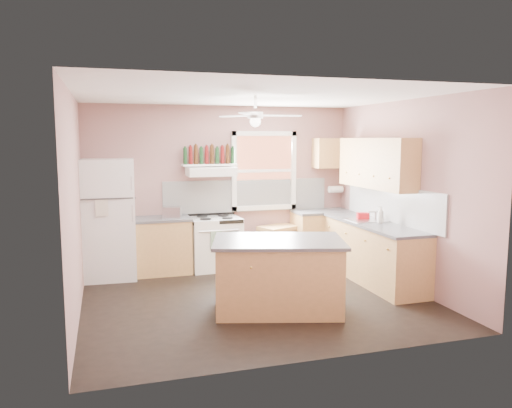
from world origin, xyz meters
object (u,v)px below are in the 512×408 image
object	(u,v)px
toaster	(172,213)
cart	(279,244)
island	(278,276)
stove	(215,243)
refrigerator	(109,219)

from	to	relation	value
toaster	cart	xyz separation A→B (m)	(1.85, 0.15, -0.66)
toaster	island	xyz separation A→B (m)	(1.05, -2.10, -0.56)
stove	cart	bearing A→B (deg)	0.03
refrigerator	island	bearing A→B (deg)	-43.98
cart	toaster	bearing A→B (deg)	159.90
island	cart	bearing A→B (deg)	86.39
toaster	stove	xyz separation A→B (m)	(0.71, 0.10, -0.56)
toaster	stove	distance (m)	0.91
cart	island	world-z (taller)	island
refrigerator	toaster	bearing A→B (deg)	-0.52
toaster	island	distance (m)	2.41
stove	island	bearing A→B (deg)	-83.71
cart	island	xyz separation A→B (m)	(-0.80, -2.25, 0.10)
stove	refrigerator	bearing A→B (deg)	178.89
stove	island	world-z (taller)	same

